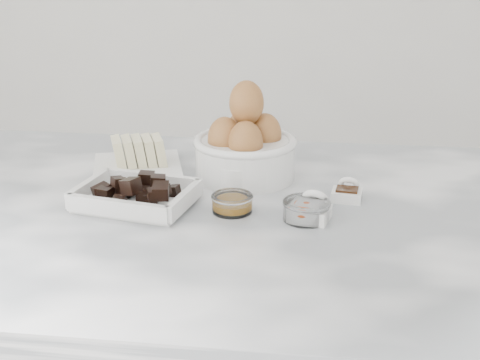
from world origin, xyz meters
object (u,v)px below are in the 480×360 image
chocolate_dish (136,193)px  vanilla_spoon (347,192)px  zest_bowl (306,209)px  butter_plate (135,159)px  honey_bowl (232,203)px  sugar_ramekin (236,175)px  salt_spoon (311,209)px  egg_bowl (245,147)px

chocolate_dish → vanilla_spoon: chocolate_dish is taller
vanilla_spoon → zest_bowl: bearing=-124.6°
butter_plate → zest_bowl: butter_plate is taller
butter_plate → honey_bowl: size_ratio=2.93×
sugar_ramekin → honey_bowl: sugar_ramekin is taller
butter_plate → salt_spoon: (0.34, -0.19, -0.01)m
butter_plate → vanilla_spoon: 0.41m
sugar_ramekin → vanilla_spoon: size_ratio=1.14×
honey_bowl → vanilla_spoon: (0.19, 0.08, -0.00)m
egg_bowl → zest_bowl: bearing=-56.8°
salt_spoon → honey_bowl: bearing=175.5°
butter_plate → sugar_ramekin: (0.20, -0.07, -0.00)m
chocolate_dish → zest_bowl: chocolate_dish is taller
vanilla_spoon → salt_spoon: size_ratio=0.78×
egg_bowl → honey_bowl: egg_bowl is taller
salt_spoon → vanilla_spoon: bearing=56.6°
egg_bowl → zest_bowl: (0.12, -0.18, -0.04)m
honey_bowl → vanilla_spoon: size_ratio=1.06×
sugar_ramekin → honey_bowl: bearing=-85.7°
zest_bowl → salt_spoon: salt_spoon is taller
butter_plate → vanilla_spoon: butter_plate is taller
chocolate_dish → honey_bowl: size_ratio=3.07×
honey_bowl → salt_spoon: (0.13, -0.01, -0.00)m
vanilla_spoon → salt_spoon: salt_spoon is taller
vanilla_spoon → butter_plate: bearing=166.6°
sugar_ramekin → salt_spoon: (0.14, -0.12, -0.01)m
chocolate_dish → sugar_ramekin: 0.19m
sugar_ramekin → zest_bowl: size_ratio=0.98×
chocolate_dish → butter_plate: bearing=105.9°
egg_bowl → zest_bowl: egg_bowl is taller
chocolate_dish → butter_plate: 0.18m
zest_bowl → vanilla_spoon: size_ratio=1.17×
egg_bowl → vanilla_spoon: (0.19, -0.09, -0.05)m
honey_bowl → salt_spoon: size_ratio=0.82×
honey_bowl → egg_bowl: bearing=89.7°
chocolate_dish → egg_bowl: bearing=43.9°
butter_plate → egg_bowl: egg_bowl is taller
sugar_ramekin → zest_bowl: 0.18m
sugar_ramekin → egg_bowl: 0.07m
honey_bowl → zest_bowl: size_ratio=0.91×
butter_plate → vanilla_spoon: bearing=-13.4°
sugar_ramekin → butter_plate: bearing=161.9°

